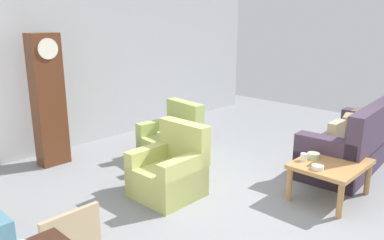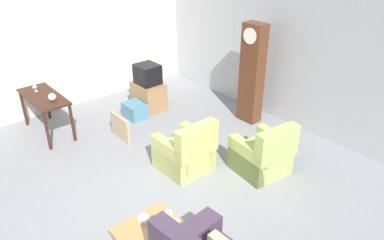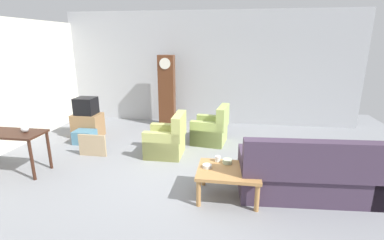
{
  "view_description": "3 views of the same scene",
  "coord_description": "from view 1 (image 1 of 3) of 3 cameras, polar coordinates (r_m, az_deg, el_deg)",
  "views": [
    {
      "loc": [
        -3.7,
        -2.46,
        2.24
      ],
      "look_at": [
        -0.07,
        1.01,
        0.87
      ],
      "focal_mm": 35.92,
      "sensor_mm": 36.0,
      "label": 1
    },
    {
      "loc": [
        3.34,
        -2.34,
        3.61
      ],
      "look_at": [
        -0.41,
        0.87,
        1.0
      ],
      "focal_mm": 34.71,
      "sensor_mm": 36.0,
      "label": 2
    },
    {
      "loc": [
        0.8,
        -4.6,
        2.39
      ],
      "look_at": [
        -0.06,
        0.93,
        0.79
      ],
      "focal_mm": 26.23,
      "sensor_mm": 36.0,
      "label": 3
    }
  ],
  "objects": [
    {
      "name": "bowl_shallow_green",
      "position": [
        5.18,
        17.59,
        -5.07
      ],
      "size": [
        0.16,
        0.16,
        0.07
      ],
      "primitive_type": "cylinder",
      "color": "#B2C69E",
      "rests_on": "coffee_table_wood"
    },
    {
      "name": "garage_door_wall",
      "position": [
        7.13,
        -15.04,
        9.54
      ],
      "size": [
        8.4,
        0.16,
        3.2
      ],
      "primitive_type": "cube",
      "color": "#ADAFB5",
      "rests_on": "ground_plane"
    },
    {
      "name": "cup_white_porcelain",
      "position": [
        5.06,
        16.27,
        -5.3
      ],
      "size": [
        0.09,
        0.09,
        0.09
      ],
      "primitive_type": "cylinder",
      "color": "white",
      "rests_on": "coffee_table_wood"
    },
    {
      "name": "couch_floral",
      "position": [
        6.32,
        22.8,
        -3.38
      ],
      "size": [
        2.16,
        1.03,
        1.04
      ],
      "color": "#423347",
      "rests_on": "ground_plane"
    },
    {
      "name": "coffee_table_wood",
      "position": [
        5.16,
        19.89,
        -6.61
      ],
      "size": [
        0.96,
        0.76,
        0.47
      ],
      "color": "#B27F47",
      "rests_on": "ground_plane"
    },
    {
      "name": "ground_plane",
      "position": [
        4.98,
        9.18,
        -11.75
      ],
      "size": [
        10.4,
        10.4,
        0.0
      ],
      "primitive_type": "plane",
      "color": "gray"
    },
    {
      "name": "bowl_white_stacked",
      "position": [
        4.84,
        18.16,
        -6.68
      ],
      "size": [
        0.14,
        0.14,
        0.05
      ],
      "primitive_type": "cylinder",
      "color": "white",
      "rests_on": "coffee_table_wood"
    },
    {
      "name": "armchair_olive_near",
      "position": [
        4.96,
        -3.3,
        -7.77
      ],
      "size": [
        0.8,
        0.77,
        0.92
      ],
      "color": "#B7BC66",
      "rests_on": "ground_plane"
    },
    {
      "name": "grandfather_clock",
      "position": [
        6.19,
        -20.56,
        2.74
      ],
      "size": [
        0.44,
        0.3,
        2.01
      ],
      "color": "#562D19",
      "rests_on": "ground_plane"
    },
    {
      "name": "framed_picture_leaning",
      "position": [
        3.96,
        -17.44,
        -15.95
      ],
      "size": [
        0.6,
        0.05,
        0.47
      ],
      "primitive_type": "cube",
      "color": "tan",
      "rests_on": "ground_plane"
    },
    {
      "name": "armchair_olive_far",
      "position": [
        6.13,
        -3.04,
        -3.23
      ],
      "size": [
        0.88,
        0.86,
        0.92
      ],
      "color": "#A5B963",
      "rests_on": "ground_plane"
    },
    {
      "name": "cup_blue_rimmed",
      "position": [
        5.28,
        22.22,
        -5.0
      ],
      "size": [
        0.07,
        0.07,
        0.09
      ],
      "primitive_type": "cylinder",
      "color": "silver",
      "rests_on": "coffee_table_wood"
    }
  ]
}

